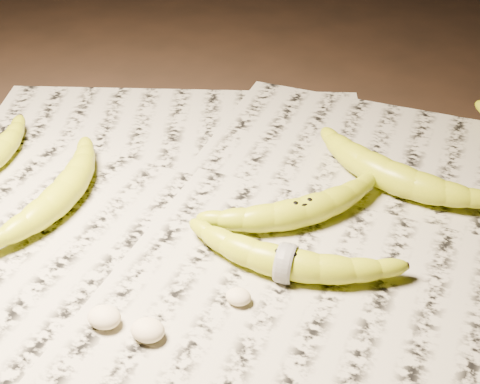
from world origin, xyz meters
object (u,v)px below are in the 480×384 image
(banana_center, at_px, (301,209))
(banana_taped, at_px, (286,260))
(banana_left_b, at_px, (64,190))
(banana_upper_a, at_px, (388,172))

(banana_center, xyz_separation_m, banana_taped, (0.00, -0.09, -0.00))
(banana_center, bearing_deg, banana_taped, -125.47)
(banana_left_b, xyz_separation_m, banana_center, (0.28, 0.05, -0.00))
(banana_taped, bearing_deg, banana_center, 93.67)
(banana_center, bearing_deg, banana_left_b, 151.56)
(banana_taped, height_order, banana_upper_a, banana_upper_a)
(banana_left_b, bearing_deg, banana_upper_a, -66.85)
(banana_left_b, distance_m, banana_taped, 0.29)
(banana_center, bearing_deg, banana_upper_a, 11.70)
(banana_taped, xyz_separation_m, banana_upper_a, (0.08, 0.19, 0.00))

